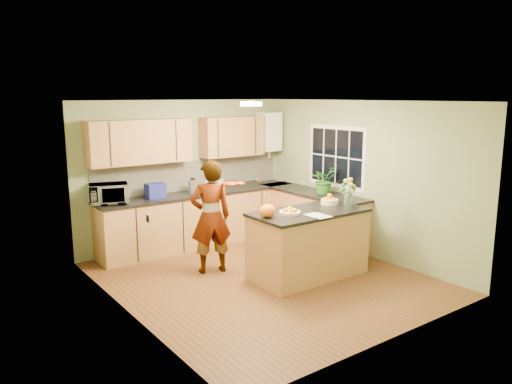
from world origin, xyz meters
TOP-DOWN VIEW (x-y plane):
  - floor at (0.00, 0.00)m, footprint 4.50×4.50m
  - ceiling at (0.00, 0.00)m, footprint 4.00×4.50m
  - wall_back at (0.00, 2.25)m, footprint 4.00×0.02m
  - wall_front at (0.00, -2.25)m, footprint 4.00×0.02m
  - wall_left at (-2.00, 0.00)m, footprint 0.02×4.50m
  - wall_right at (2.00, 0.00)m, footprint 0.02×4.50m
  - back_counter at (0.10, 1.95)m, footprint 3.64×0.62m
  - right_counter at (1.70, 0.85)m, footprint 0.62×2.24m
  - splashback at (0.10, 2.23)m, footprint 3.60×0.02m
  - upper_cabinets at (-0.18, 2.08)m, footprint 3.20×0.34m
  - boiler at (1.70, 2.09)m, footprint 0.40×0.30m
  - window_right at (1.99, 0.60)m, footprint 0.01×1.30m
  - light_switch at (-1.99, -0.60)m, footprint 0.02×0.09m
  - ceiling_lamp at (0.00, 0.30)m, footprint 0.30×0.30m
  - peninsula_island at (0.58, -0.29)m, footprint 1.69×0.86m
  - fruit_dish at (0.23, -0.29)m, footprint 0.30×0.30m
  - orange_bowl at (1.13, -0.14)m, footprint 0.26×0.26m
  - flower_vase at (1.18, -0.47)m, footprint 0.26×0.26m
  - orange_bag at (-0.12, -0.24)m, footprint 0.26×0.24m
  - papers at (0.48, -0.59)m, footprint 0.24×0.32m
  - violinist at (-0.45, 0.69)m, footprint 0.70×0.55m
  - violin at (-0.25, 0.47)m, footprint 0.56×0.49m
  - microwave at (-1.50, 1.96)m, footprint 0.65×0.54m
  - blue_box at (-0.74, 1.94)m, footprint 0.30×0.22m
  - kettle at (-0.06, 1.92)m, footprint 0.17×0.17m
  - jar_cream at (0.26, 1.97)m, footprint 0.13×0.13m
  - jar_white at (0.50, 1.93)m, footprint 0.13×0.13m
  - potted_plant at (1.70, 0.58)m, footprint 0.51×0.46m

SIDE VIEW (x-z plane):
  - floor at x=0.00m, z-range 0.00..0.00m
  - back_counter at x=0.10m, z-range 0.00..0.94m
  - right_counter at x=1.70m, z-range 0.00..0.94m
  - peninsula_island at x=0.58m, z-range 0.00..0.97m
  - violinist at x=-0.45m, z-range 0.00..1.67m
  - papers at x=0.48m, z-range 0.97..0.98m
  - fruit_dish at x=0.23m, z-range 0.96..1.06m
  - jar_cream at x=0.26m, z-range 0.94..1.11m
  - orange_bowl at x=1.13m, z-range 0.96..1.11m
  - jar_white at x=0.50m, z-range 0.94..1.13m
  - orange_bag at x=-0.12m, z-range 0.97..1.14m
  - blue_box at x=-0.74m, z-range 0.94..1.18m
  - kettle at x=-0.06m, z-range 0.91..1.23m
  - microwave at x=-1.50m, z-range 0.94..1.25m
  - potted_plant at x=1.70m, z-range 0.94..1.43m
  - splashback at x=0.10m, z-range 0.94..1.46m
  - wall_back at x=0.00m, z-range 0.00..2.50m
  - wall_front at x=0.00m, z-range 0.00..2.50m
  - wall_left at x=-2.00m, z-range 0.00..2.50m
  - wall_right at x=2.00m, z-range 0.00..2.50m
  - flower_vase at x=1.18m, z-range 1.05..1.53m
  - light_switch at x=-1.99m, z-range 1.26..1.34m
  - violin at x=-0.25m, z-range 1.26..1.41m
  - window_right at x=1.99m, z-range 1.02..2.08m
  - upper_cabinets at x=-0.18m, z-range 1.50..2.20m
  - boiler at x=1.70m, z-range 1.47..2.33m
  - ceiling_lamp at x=0.00m, z-range 2.43..2.50m
  - ceiling at x=0.00m, z-range 2.49..2.51m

